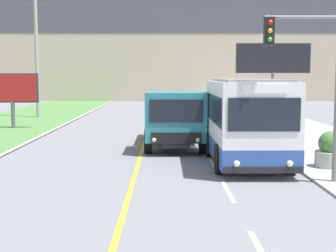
{
  "coord_description": "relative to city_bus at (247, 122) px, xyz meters",
  "views": [
    {
      "loc": [
        0.97,
        -0.42,
        3.23
      ],
      "look_at": [
        1.1,
        16.51,
        1.4
      ],
      "focal_mm": 50.0,
      "sensor_mm": 36.0,
      "label": 1
    }
  ],
  "objects": [
    {
      "name": "apartment_block_background",
      "position": [
        -3.96,
        46.49,
        10.55
      ],
      "size": [
        80.0,
        8.04,
        24.24
      ],
      "color": "#BCAD93",
      "rests_on": "ground_plane"
    },
    {
      "name": "city_bus",
      "position": [
        0.0,
        0.0,
        0.0
      ],
      "size": [
        2.63,
        5.67,
        3.11
      ],
      "color": "white",
      "rests_on": "ground_plane"
    },
    {
      "name": "dump_truck",
      "position": [
        -2.53,
        3.81,
        -0.28
      ],
      "size": [
        2.58,
        6.94,
        2.55
      ],
      "color": "black",
      "rests_on": "ground_plane"
    },
    {
      "name": "utility_pole_far",
      "position": [
        -12.77,
        19.51,
        3.33
      ],
      "size": [
        1.8,
        0.28,
        9.69
      ],
      "color": "#9E9E99",
      "rests_on": "ground_plane"
    },
    {
      "name": "traffic_light_mast",
      "position": [
        1.41,
        -3.0,
        1.83
      ],
      "size": [
        2.28,
        0.32,
        5.3
      ],
      "color": "slate",
      "rests_on": "ground_plane"
    },
    {
      "name": "billboard_large",
      "position": [
        5.74,
        21.03,
        2.88
      ],
      "size": [
        5.98,
        0.24,
        5.82
      ],
      "color": "#59595B",
      "rests_on": "ground_plane"
    },
    {
      "name": "billboard_small",
      "position": [
        -12.29,
        11.97,
        0.79
      ],
      "size": [
        3.19,
        0.24,
        3.37
      ],
      "color": "#59595B",
      "rests_on": "ground_plane"
    },
    {
      "name": "planter_round_near",
      "position": [
        2.75,
        -0.78,
        -0.94
      ],
      "size": [
        1.05,
        1.05,
        1.25
      ],
      "color": "#B7B2A8",
      "rests_on": "sidewalk_right"
    },
    {
      "name": "planter_round_second",
      "position": [
        2.6,
        4.39,
        -0.92
      ],
      "size": [
        1.05,
        1.05,
        1.29
      ],
      "color": "#B7B2A8",
      "rests_on": "sidewalk_right"
    }
  ]
}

